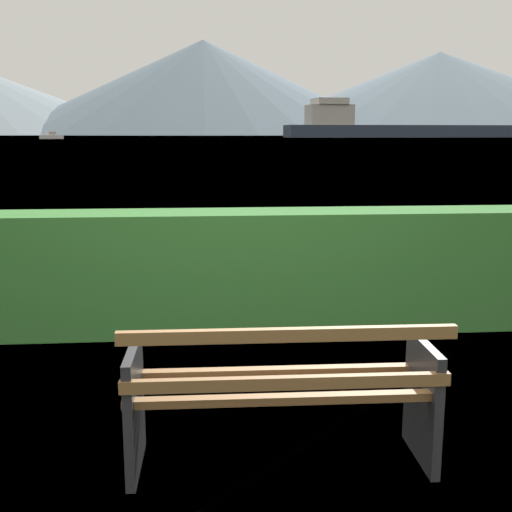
# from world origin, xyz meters

# --- Properties ---
(ground_plane) EXTENTS (1400.00, 1400.00, 0.00)m
(ground_plane) POSITION_xyz_m (0.00, 0.00, 0.00)
(ground_plane) COLOR #4C6B33
(water_surface) EXTENTS (620.00, 620.00, 0.00)m
(water_surface) POSITION_xyz_m (0.00, 306.39, 0.00)
(water_surface) COLOR #7A99A8
(water_surface) RESTS_ON ground_plane
(park_bench) EXTENTS (1.66, 0.59, 0.87)m
(park_bench) POSITION_xyz_m (-0.00, -0.06, 0.42)
(park_bench) COLOR olive
(park_bench) RESTS_ON ground_plane
(hedge_row) EXTENTS (7.72, 0.61, 1.10)m
(hedge_row) POSITION_xyz_m (0.00, 2.44, 0.55)
(hedge_row) COLOR #387A33
(hedge_row) RESTS_ON ground_plane
(cargo_ship_large) EXTENTS (90.93, 20.70, 14.35)m
(cargo_ship_large) POSITION_xyz_m (68.21, 236.35, 4.01)
(cargo_ship_large) COLOR #2D384C
(cargo_ship_large) RESTS_ON water_surface
(fishing_boat_near) EXTENTS (6.56, 5.82, 2.11)m
(fishing_boat_near) POSITION_xyz_m (-45.32, 189.75, 0.74)
(fishing_boat_near) COLOR silver
(fishing_boat_near) RESTS_ON water_surface
(distant_hills) EXTENTS (805.43, 378.43, 83.16)m
(distant_hills) POSITION_xyz_m (12.11, 581.12, 37.52)
(distant_hills) COLOR gray
(distant_hills) RESTS_ON ground_plane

